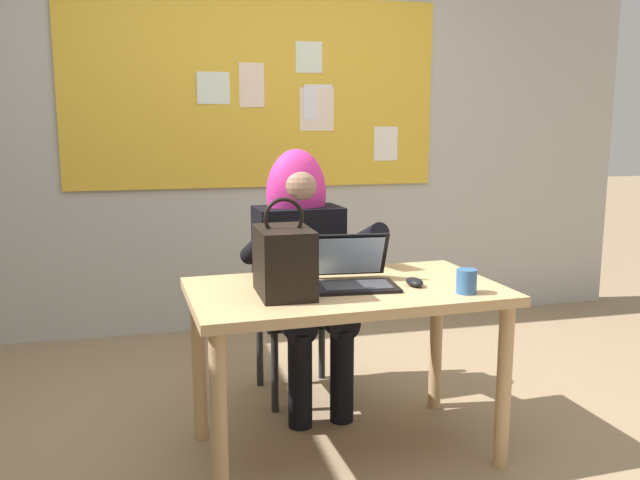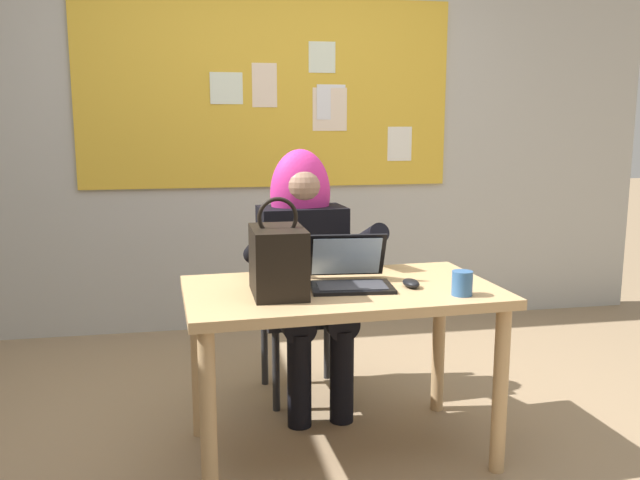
{
  "view_description": "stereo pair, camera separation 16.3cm",
  "coord_description": "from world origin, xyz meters",
  "px_view_note": "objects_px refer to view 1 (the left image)",
  "views": [
    {
      "loc": [
        -0.66,
        -2.54,
        1.37
      ],
      "look_at": [
        0.05,
        0.3,
        0.85
      ],
      "focal_mm": 37.57,
      "sensor_mm": 36.0,
      "label": 1
    },
    {
      "loc": [
        -0.5,
        -2.58,
        1.37
      ],
      "look_at": [
        0.05,
        0.3,
        0.85
      ],
      "focal_mm": 37.57,
      "sensor_mm": 36.0,
      "label": 2
    }
  ],
  "objects_px": {
    "handbag": "(284,261)",
    "coffee_mug": "(466,281)",
    "person_costumed": "(302,256)",
    "computer_mouse": "(414,282)",
    "chair_at_desk": "(295,296)",
    "desk_main": "(345,310)",
    "laptop": "(353,274)"
  },
  "relations": [
    {
      "from": "chair_at_desk",
      "to": "handbag",
      "type": "relative_size",
      "value": 2.36
    },
    {
      "from": "laptop",
      "to": "computer_mouse",
      "type": "height_order",
      "value": "laptop"
    },
    {
      "from": "desk_main",
      "to": "laptop",
      "type": "relative_size",
      "value": 3.64
    },
    {
      "from": "handbag",
      "to": "coffee_mug",
      "type": "xyz_separation_m",
      "value": [
        0.69,
        -0.15,
        -0.09
      ]
    },
    {
      "from": "handbag",
      "to": "coffee_mug",
      "type": "bearing_deg",
      "value": -12.36
    },
    {
      "from": "chair_at_desk",
      "to": "handbag",
      "type": "height_order",
      "value": "handbag"
    },
    {
      "from": "chair_at_desk",
      "to": "computer_mouse",
      "type": "bearing_deg",
      "value": 20.09
    },
    {
      "from": "person_costumed",
      "to": "laptop",
      "type": "height_order",
      "value": "person_costumed"
    },
    {
      "from": "desk_main",
      "to": "person_costumed",
      "type": "bearing_deg",
      "value": 94.66
    },
    {
      "from": "person_costumed",
      "to": "computer_mouse",
      "type": "bearing_deg",
      "value": 23.2
    },
    {
      "from": "desk_main",
      "to": "person_costumed",
      "type": "xyz_separation_m",
      "value": [
        -0.05,
        0.59,
        0.11
      ]
    },
    {
      "from": "chair_at_desk",
      "to": "computer_mouse",
      "type": "distance_m",
      "value": 0.88
    },
    {
      "from": "chair_at_desk",
      "to": "coffee_mug",
      "type": "relative_size",
      "value": 9.37
    },
    {
      "from": "computer_mouse",
      "to": "handbag",
      "type": "relative_size",
      "value": 0.28
    },
    {
      "from": "computer_mouse",
      "to": "coffee_mug",
      "type": "xyz_separation_m",
      "value": [
        0.15,
        -0.16,
        0.03
      ]
    },
    {
      "from": "person_costumed",
      "to": "handbag",
      "type": "distance_m",
      "value": 0.7
    },
    {
      "from": "desk_main",
      "to": "computer_mouse",
      "type": "distance_m",
      "value": 0.3
    },
    {
      "from": "laptop",
      "to": "handbag",
      "type": "xyz_separation_m",
      "value": [
        -0.3,
        -0.08,
        0.09
      ]
    },
    {
      "from": "computer_mouse",
      "to": "person_costumed",
      "type": "bearing_deg",
      "value": 111.77
    },
    {
      "from": "person_costumed",
      "to": "computer_mouse",
      "type": "distance_m",
      "value": 0.72
    },
    {
      "from": "person_costumed",
      "to": "computer_mouse",
      "type": "xyz_separation_m",
      "value": [
        0.32,
        -0.65,
        0.0
      ]
    },
    {
      "from": "chair_at_desk",
      "to": "person_costumed",
      "type": "xyz_separation_m",
      "value": [
        0.01,
        -0.13,
        0.23
      ]
    },
    {
      "from": "computer_mouse",
      "to": "coffee_mug",
      "type": "bearing_deg",
      "value": -50.7
    },
    {
      "from": "desk_main",
      "to": "chair_at_desk",
      "type": "bearing_deg",
      "value": 94.48
    },
    {
      "from": "chair_at_desk",
      "to": "coffee_mug",
      "type": "height_order",
      "value": "chair_at_desk"
    },
    {
      "from": "person_costumed",
      "to": "computer_mouse",
      "type": "height_order",
      "value": "person_costumed"
    },
    {
      "from": "desk_main",
      "to": "handbag",
      "type": "xyz_separation_m",
      "value": [
        -0.26,
        -0.06,
        0.23
      ]
    },
    {
      "from": "chair_at_desk",
      "to": "coffee_mug",
      "type": "xyz_separation_m",
      "value": [
        0.48,
        -0.93,
        0.27
      ]
    },
    {
      "from": "coffee_mug",
      "to": "desk_main",
      "type": "bearing_deg",
      "value": 153.32
    },
    {
      "from": "coffee_mug",
      "to": "chair_at_desk",
      "type": "bearing_deg",
      "value": 117.37
    },
    {
      "from": "desk_main",
      "to": "person_costumed",
      "type": "distance_m",
      "value": 0.6
    },
    {
      "from": "computer_mouse",
      "to": "coffee_mug",
      "type": "height_order",
      "value": "coffee_mug"
    }
  ]
}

